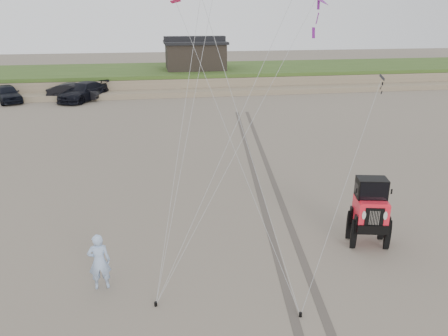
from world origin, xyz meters
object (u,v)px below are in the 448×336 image
(truck_c, at_px, (83,92))
(man, at_px, (99,262))
(cabin, at_px, (195,54))
(truck_b, at_px, (74,92))
(jeep, at_px, (369,219))
(truck_a, at_px, (7,94))

(truck_c, bearing_deg, man, -52.36)
(cabin, bearing_deg, truck_b, -149.71)
(jeep, bearing_deg, man, -160.25)
(truck_a, xyz_separation_m, truck_c, (6.41, -0.36, 0.04))
(truck_b, relative_size, truck_c, 0.82)
(truck_a, distance_m, truck_b, 5.57)
(cabin, bearing_deg, truck_c, -146.62)
(cabin, xyz_separation_m, man, (-6.68, -36.19, -2.39))
(truck_b, bearing_deg, cabin, -46.20)
(man, bearing_deg, truck_b, -83.59)
(truck_a, bearing_deg, truck_c, -29.81)
(truck_b, height_order, man, man)
(truck_a, bearing_deg, man, -97.01)
(truck_b, bearing_deg, truck_a, 103.01)
(truck_b, bearing_deg, jeep, -141.08)
(truck_a, relative_size, truck_c, 0.81)
(man, bearing_deg, truck_a, -73.49)
(truck_a, bearing_deg, truck_b, -27.06)
(cabin, bearing_deg, man, -100.46)
(man, bearing_deg, cabin, -103.50)
(truck_b, xyz_separation_m, man, (4.90, -29.42, 0.10))
(truck_b, bearing_deg, man, -157.02)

